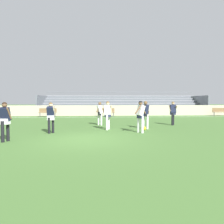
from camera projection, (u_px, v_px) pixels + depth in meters
name	position (u px, v px, depth m)	size (l,w,h in m)	color
ground_plane	(86.00, 139.00, 9.29)	(160.00, 160.00, 0.00)	#477033
field_line_sideline	(94.00, 117.00, 21.66)	(44.00, 0.12, 0.01)	white
sideline_wall	(94.00, 111.00, 23.59)	(48.00, 0.16, 1.18)	beige
bleacher_stand	(122.00, 104.00, 27.45)	(20.86, 5.21, 2.93)	#B2B2B7
bench_centre_sideline	(221.00, 111.00, 23.19)	(1.80, 0.40, 0.90)	olive
bench_near_bin	(106.00, 111.00, 22.46)	(1.80, 0.40, 0.90)	olive
bench_far_right	(48.00, 112.00, 22.11)	(1.80, 0.40, 0.90)	olive
trash_bin	(7.00, 113.00, 21.60)	(0.45, 0.45, 0.78)	#3D424C
spectator_seated	(106.00, 110.00, 22.34)	(0.36, 0.42, 1.21)	#2D2D38
player_dark_trailing_run	(145.00, 112.00, 12.68)	(0.58, 0.46, 1.69)	white
player_white_dropping_back	(140.00, 114.00, 11.14)	(0.69, 0.51, 1.70)	white
player_white_challenging	(108.00, 113.00, 12.35)	(0.49, 0.46, 1.68)	white
player_dark_overlapping	(5.00, 118.00, 8.72)	(0.52, 0.41, 1.66)	black
player_white_on_ball	(100.00, 111.00, 14.58)	(0.52, 0.46, 1.62)	white
player_dark_deep_cover	(173.00, 111.00, 14.62)	(0.45, 0.55, 1.65)	black
player_dark_pressing_high	(51.00, 115.00, 10.99)	(0.44, 0.43, 1.63)	black
soccer_ball	(144.00, 128.00, 12.14)	(0.22, 0.22, 0.22)	yellow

